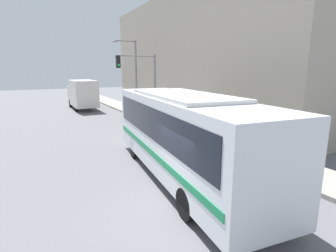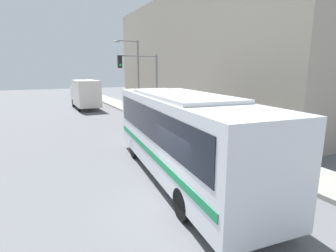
% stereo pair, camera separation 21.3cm
% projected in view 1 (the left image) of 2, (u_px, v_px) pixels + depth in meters
% --- Properties ---
extents(ground_plane, '(120.00, 120.00, 0.00)m').
position_uv_depth(ground_plane, '(182.00, 208.00, 8.26)').
color(ground_plane, slate).
extents(sidewalk, '(2.48, 70.00, 0.18)m').
position_uv_depth(sidewalk, '(131.00, 110.00, 28.12)').
color(sidewalk, gray).
rests_on(sidewalk, ground_plane).
extents(building_facade, '(6.00, 25.22, 10.57)m').
position_uv_depth(building_facade, '(199.00, 59.00, 23.51)').
color(building_facade, '#9E9384').
rests_on(building_facade, ground_plane).
extents(city_bus, '(3.68, 10.39, 3.39)m').
position_uv_depth(city_bus, '(182.00, 131.00, 10.20)').
color(city_bus, silver).
rests_on(city_bus, ground_plane).
extents(delivery_truck, '(2.28, 6.53, 3.20)m').
position_uv_depth(delivery_truck, '(82.00, 94.00, 28.89)').
color(delivery_truck, silver).
rests_on(delivery_truck, ground_plane).
extents(fire_hydrant, '(0.21, 0.29, 0.75)m').
position_uv_depth(fire_hydrant, '(219.00, 139.00, 14.35)').
color(fire_hydrant, red).
rests_on(fire_hydrant, sidewalk).
extents(traffic_light_pole, '(3.28, 0.35, 5.29)m').
position_uv_depth(traffic_light_pole, '(142.00, 76.00, 20.45)').
color(traffic_light_pole, slate).
rests_on(traffic_light_pole, sidewalk).
extents(parking_meter, '(0.14, 0.14, 1.38)m').
position_uv_depth(parking_meter, '(176.00, 116.00, 18.33)').
color(parking_meter, slate).
rests_on(parking_meter, sidewalk).
extents(street_lamp, '(2.38, 0.28, 6.77)m').
position_uv_depth(street_lamp, '(133.00, 71.00, 24.49)').
color(street_lamp, slate).
rests_on(street_lamp, sidewalk).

